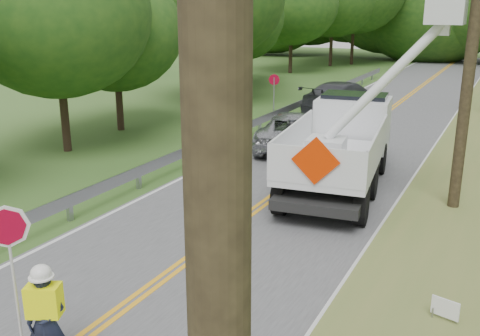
% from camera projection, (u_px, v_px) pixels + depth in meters
% --- Properties ---
extents(road, '(7.20, 96.00, 0.03)m').
position_uv_depth(road, '(332.00, 153.00, 21.23)').
color(road, '#4E4E51').
rests_on(road, ground).
extents(guardrail, '(0.18, 48.00, 0.77)m').
position_uv_depth(guardrail, '(251.00, 125.00, 23.60)').
color(guardrail, gray).
rests_on(guardrail, ground).
extents(flagger, '(1.03, 0.70, 2.72)m').
position_uv_depth(flagger, '(45.00, 314.00, 8.24)').
color(flagger, '#191E33').
rests_on(flagger, road).
extents(bucket_truck, '(4.96, 7.69, 7.19)m').
position_uv_depth(bucket_truck, '(350.00, 133.00, 17.32)').
color(bucket_truck, black).
rests_on(bucket_truck, road).
extents(suv_silver, '(3.55, 5.72, 1.48)m').
position_uv_depth(suv_silver, '(294.00, 130.00, 21.73)').
color(suv_silver, '#A4A6AB').
rests_on(suv_silver, road).
extents(suv_darkgrey, '(3.64, 6.29, 1.71)m').
position_uv_depth(suv_darkgrey, '(344.00, 97.00, 28.94)').
color(suv_darkgrey, '#3E3F46').
rests_on(suv_darkgrey, road).
extents(stop_sign_permanent, '(0.52, 0.15, 2.49)m').
position_uv_depth(stop_sign_permanent, '(274.00, 92.00, 25.63)').
color(stop_sign_permanent, gray).
rests_on(stop_sign_permanent, ground).
extents(yard_sign, '(0.48, 0.15, 0.71)m').
position_uv_depth(yard_sign, '(445.00, 310.00, 9.26)').
color(yard_sign, white).
rests_on(yard_sign, ground).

